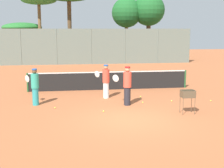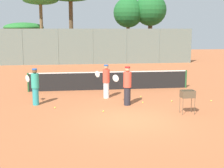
% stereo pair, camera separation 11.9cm
% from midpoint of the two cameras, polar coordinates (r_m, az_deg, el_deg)
% --- Properties ---
extents(ground_plane, '(80.00, 80.00, 0.00)m').
position_cam_midpoint_polar(ground_plane, '(12.32, 3.53, -6.57)').
color(ground_plane, '#B26038').
extents(tennis_net, '(9.39, 0.10, 1.07)m').
position_cam_midpoint_polar(tennis_net, '(18.20, -0.24, 0.69)').
color(tennis_net, '#26592D').
rests_on(tennis_net, ground_plane).
extents(back_fence, '(20.60, 0.08, 3.53)m').
position_cam_midpoint_polar(back_fence, '(31.40, -3.44, 6.85)').
color(back_fence, slate).
rests_on(back_fence, ground_plane).
extents(tree_0, '(4.46, 4.46, 4.22)m').
position_cam_midpoint_polar(tree_0, '(37.29, -15.73, 9.79)').
color(tree_0, brown).
rests_on(tree_0, ground_plane).
extents(tree_1, '(3.68, 3.68, 7.51)m').
position_cam_midpoint_polar(tree_1, '(37.42, 7.15, 13.18)').
color(tree_1, brown).
rests_on(tree_1, ground_plane).
extents(tree_3, '(3.69, 3.69, 6.93)m').
position_cam_midpoint_polar(tree_3, '(34.62, -12.85, 14.42)').
color(tree_3, brown).
rests_on(tree_3, ground_plane).
extents(tree_4, '(3.45, 3.45, 7.09)m').
position_cam_midpoint_polar(tree_4, '(37.08, 3.07, 12.83)').
color(tree_4, brown).
rests_on(tree_4, ground_plane).
extents(player_white_outfit, '(0.77, 0.64, 1.72)m').
position_cam_midpoint_polar(player_white_outfit, '(15.95, -0.87, 0.58)').
color(player_white_outfit, white).
rests_on(player_white_outfit, ground_plane).
extents(player_red_cap, '(0.90, 0.44, 1.81)m').
position_cam_midpoint_polar(player_red_cap, '(14.44, 3.03, -0.24)').
color(player_red_cap, '#26262D').
rests_on(player_red_cap, ground_plane).
extents(player_yellow_shirt, '(0.72, 0.69, 1.71)m').
position_cam_midpoint_polar(player_yellow_shirt, '(14.89, -13.66, -0.40)').
color(player_yellow_shirt, teal).
rests_on(player_yellow_shirt, ground_plane).
extents(ball_cart, '(0.56, 0.41, 1.00)m').
position_cam_midpoint_polar(ball_cart, '(13.37, 13.93, -2.13)').
color(ball_cart, brown).
rests_on(ball_cart, ground_plane).
extents(tennis_ball_0, '(0.07, 0.07, 0.07)m').
position_cam_midpoint_polar(tennis_ball_0, '(16.33, 5.51, -2.32)').
color(tennis_ball_0, '#D1E54C').
rests_on(tennis_ball_0, ground_plane).
extents(tennis_ball_1, '(0.07, 0.07, 0.07)m').
position_cam_midpoint_polar(tennis_ball_1, '(15.09, 5.88, -3.35)').
color(tennis_ball_1, '#D1E54C').
rests_on(tennis_ball_1, ground_plane).
extents(tennis_ball_2, '(0.07, 0.07, 0.07)m').
position_cam_midpoint_polar(tennis_ball_2, '(15.56, 11.09, -3.08)').
color(tennis_ball_2, '#D1E54C').
rests_on(tennis_ball_2, ground_plane).
extents(tennis_ball_3, '(0.07, 0.07, 0.07)m').
position_cam_midpoint_polar(tennis_ball_3, '(16.09, 17.88, -2.95)').
color(tennis_ball_3, '#D1E54C').
rests_on(tennis_ball_3, ground_plane).
extents(tennis_ball_4, '(0.07, 0.07, 0.07)m').
position_cam_midpoint_polar(tennis_ball_4, '(13.43, -1.36, -5.00)').
color(tennis_ball_4, '#D1E54C').
rests_on(tennis_ball_4, ground_plane).
extents(tennis_ball_5, '(0.07, 0.07, 0.07)m').
position_cam_midpoint_polar(tennis_ball_5, '(14.26, -10.15, -4.26)').
color(tennis_ball_5, '#D1E54C').
rests_on(tennis_ball_5, ground_plane).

